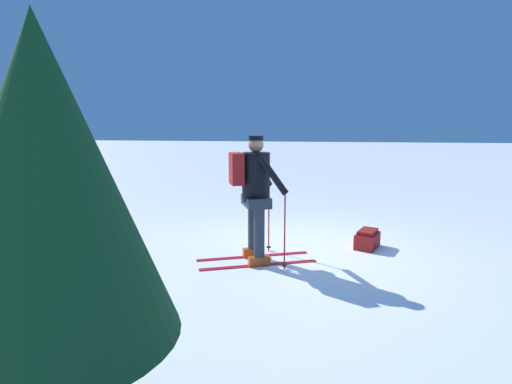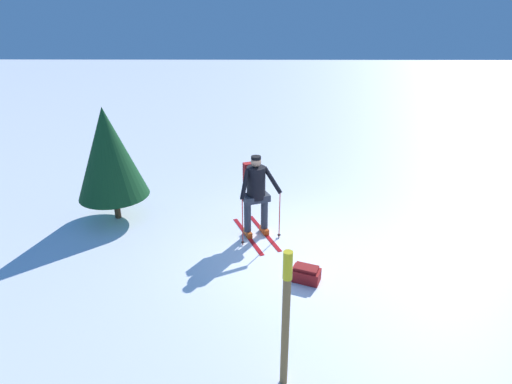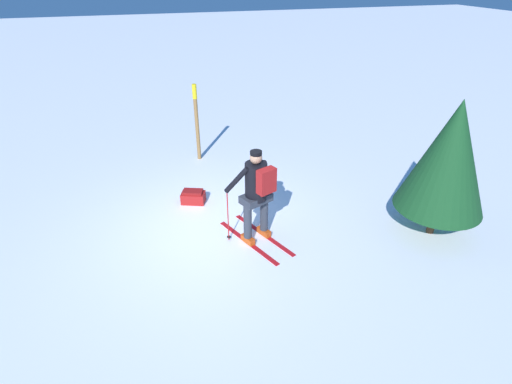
% 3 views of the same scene
% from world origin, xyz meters
% --- Properties ---
extents(ground_plane, '(80.00, 80.00, 0.00)m').
position_xyz_m(ground_plane, '(0.00, 0.00, 0.00)').
color(ground_plane, white).
extents(skier, '(1.74, 1.10, 1.80)m').
position_xyz_m(skier, '(-0.58, -0.74, 1.06)').
color(skier, red).
rests_on(skier, ground_plane).
extents(dropped_backpack, '(0.46, 0.57, 0.29)m').
position_xyz_m(dropped_backpack, '(1.10, 0.19, 0.14)').
color(dropped_backpack, maroon).
rests_on(dropped_backpack, ground_plane).
extents(trail_marker, '(0.11, 0.11, 1.98)m').
position_xyz_m(trail_marker, '(3.29, -0.32, 1.15)').
color(trail_marker, olive).
rests_on(trail_marker, ground_plane).
extents(pine_tree, '(1.58, 1.58, 2.63)m').
position_xyz_m(pine_tree, '(-1.34, -4.01, 1.60)').
color(pine_tree, '#4C331E').
rests_on(pine_tree, ground_plane).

